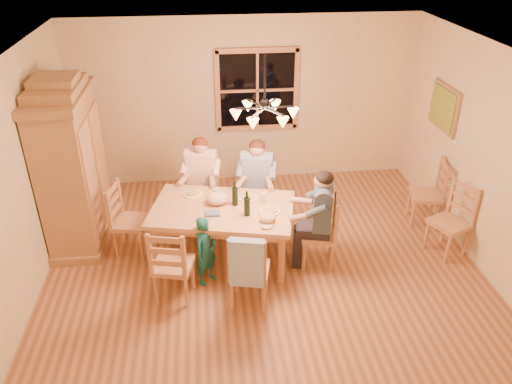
{
  "coord_description": "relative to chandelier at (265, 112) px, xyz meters",
  "views": [
    {
      "loc": [
        -0.68,
        -5.19,
        3.97
      ],
      "look_at": [
        -0.08,
        0.1,
        1.02
      ],
      "focal_mm": 35.0,
      "sensor_mm": 36.0,
      "label": 1
    }
  ],
  "objects": [
    {
      "name": "floor",
      "position": [
        0.0,
        0.0,
        -2.08
      ],
      "size": [
        5.5,
        5.5,
        0.0
      ],
      "primitive_type": "plane",
      "color": "brown",
      "rests_on": "ground"
    },
    {
      "name": "wall_back",
      "position": [
        0.0,
        2.5,
        -0.73
      ],
      "size": [
        5.5,
        0.02,
        2.7
      ],
      "primitive_type": "cube",
      "color": "beige",
      "rests_on": "floor"
    },
    {
      "name": "cap",
      "position": [
        0.02,
        -0.18,
        -1.26
      ],
      "size": [
        0.2,
        0.2,
        0.11
      ],
      "primitive_type": "ellipsoid",
      "color": "tan",
      "rests_on": "dining_table"
    },
    {
      "name": "adult_woman",
      "position": [
        -0.74,
        1.12,
        -1.24
      ],
      "size": [
        0.46,
        0.49,
        0.87
      ],
      "rotation": [
        0.0,
        0.0,
        2.92
      ],
      "color": "beige",
      "rests_on": "floor"
    },
    {
      "name": "chair_end_right",
      "position": [
        0.7,
        -0.06,
        -1.77
      ],
      "size": [
        0.51,
        0.52,
        0.99
      ],
      "rotation": [
        0.0,
        0.0,
        1.35
      ],
      "color": "tan",
      "rests_on": "floor"
    },
    {
      "name": "wine_bottle_a",
      "position": [
        -0.33,
        0.26,
        -1.15
      ],
      "size": [
        0.08,
        0.08,
        0.33
      ],
      "primitive_type": "cylinder",
      "color": "black",
      "rests_on": "dining_table"
    },
    {
      "name": "chair_spare_back",
      "position": [
        2.45,
        0.76,
        -1.77
      ],
      "size": [
        0.51,
        0.52,
        0.99
      ],
      "rotation": [
        0.0,
        0.0,
        1.35
      ],
      "color": "tan",
      "rests_on": "floor"
    },
    {
      "name": "window",
      "position": [
        0.2,
        2.47,
        -0.53
      ],
      "size": [
        1.3,
        0.06,
        1.3
      ],
      "color": "black",
      "rests_on": "wall_back"
    },
    {
      "name": "adult_plaid_man",
      "position": [
        0.02,
        0.95,
        -1.24
      ],
      "size": [
        0.46,
        0.49,
        0.87
      ],
      "rotation": [
        0.0,
        0.0,
        2.92
      ],
      "color": "#305684",
      "rests_on": "floor"
    },
    {
      "name": "plate_woman",
      "position": [
        -0.87,
        0.59,
        -1.31
      ],
      "size": [
        0.26,
        0.26,
        0.02
      ],
      "primitive_type": "cylinder",
      "color": "white",
      "rests_on": "dining_table"
    },
    {
      "name": "napkin",
      "position": [
        -0.63,
        0.06,
        -1.3
      ],
      "size": [
        0.21,
        0.18,
        0.03
      ],
      "primitive_type": "cube",
      "rotation": [
        0.0,
        0.0,
        -0.22
      ],
      "color": "#556B9C",
      "rests_on": "dining_table"
    },
    {
      "name": "wall_left",
      "position": [
        -2.75,
        0.0,
        -0.73
      ],
      "size": [
        0.02,
        5.0,
        2.7
      ],
      "primitive_type": "cube",
      "color": "beige",
      "rests_on": "floor"
    },
    {
      "name": "chair_far_left",
      "position": [
        -0.74,
        1.12,
        -1.77
      ],
      "size": [
        0.52,
        0.51,
        0.99
      ],
      "rotation": [
        0.0,
        0.0,
        2.92
      ],
      "color": "tan",
      "rests_on": "floor"
    },
    {
      "name": "chair_end_left",
      "position": [
        -1.69,
        0.48,
        -1.77
      ],
      "size": [
        0.51,
        0.52,
        0.99
      ],
      "rotation": [
        0.0,
        0.0,
        -1.79
      ],
      "color": "tan",
      "rests_on": "floor"
    },
    {
      "name": "cloth_bundle",
      "position": [
        -0.56,
        0.31,
        -1.24
      ],
      "size": [
        0.28,
        0.22,
        0.15
      ],
      "primitive_type": "ellipsoid",
      "color": "beige",
      "rests_on": "dining_table"
    },
    {
      "name": "painting",
      "position": [
        2.71,
        1.2,
        -0.48
      ],
      "size": [
        0.06,
        0.78,
        0.64
      ],
      "color": "olive",
      "rests_on": "wall_right"
    },
    {
      "name": "chair_near_right",
      "position": [
        -0.25,
        -0.7,
        -1.77
      ],
      "size": [
        0.52,
        0.51,
        0.99
      ],
      "rotation": [
        0.0,
        0.0,
        -0.22
      ],
      "color": "tan",
      "rests_on": "floor"
    },
    {
      "name": "plate_plaid",
      "position": [
        -0.16,
        0.41,
        -1.31
      ],
      "size": [
        0.26,
        0.26,
        0.02
      ],
      "primitive_type": "cylinder",
      "color": "white",
      "rests_on": "dining_table"
    },
    {
      "name": "chair_near_left",
      "position": [
        -1.11,
        -0.5,
        -1.77
      ],
      "size": [
        0.52,
        0.51,
        0.99
      ],
      "rotation": [
        0.0,
        0.0,
        -0.22
      ],
      "color": "tan",
      "rests_on": "floor"
    },
    {
      "name": "wine_glass_b",
      "position": [
        0.03,
        0.27,
        -1.25
      ],
      "size": [
        0.06,
        0.06,
        0.14
      ],
      "primitive_type": "cylinder",
      "color": "silver",
      "rests_on": "dining_table"
    },
    {
      "name": "wine_glass_a",
      "position": [
        -0.56,
        0.46,
        -1.25
      ],
      "size": [
        0.06,
        0.06,
        0.14
      ],
      "primitive_type": "cylinder",
      "color": "silver",
      "rests_on": "dining_table"
    },
    {
      "name": "towel",
      "position": [
        -0.29,
        -0.89,
        -1.38
      ],
      "size": [
        0.39,
        0.18,
        0.58
      ],
      "primitive_type": "cube",
      "rotation": [
        0.0,
        0.0,
        -0.22
      ],
      "color": "#97B7CD",
      "rests_on": "chair_near_right"
    },
    {
      "name": "dining_table",
      "position": [
        -0.5,
        0.21,
        -1.42
      ],
      "size": [
        1.96,
        1.45,
        0.76
      ],
      "rotation": [
        0.0,
        0.0,
        -0.22
      ],
      "color": "tan",
      "rests_on": "floor"
    },
    {
      "name": "plate_slate",
      "position": [
        0.08,
        0.04,
        -1.31
      ],
      "size": [
        0.26,
        0.26,
        0.02
      ],
      "primitive_type": "cylinder",
      "color": "white",
      "rests_on": "dining_table"
    },
    {
      "name": "wine_bottle_b",
      "position": [
        -0.21,
        -0.0,
        -1.15
      ],
      "size": [
        0.08,
        0.08,
        0.33
      ],
      "primitive_type": "cylinder",
      "color": "black",
      "rests_on": "dining_table"
    },
    {
      "name": "armoire",
      "position": [
        -2.42,
        0.9,
        -1.02
      ],
      "size": [
        0.66,
        1.4,
        2.3
      ],
      "color": "olive",
      "rests_on": "floor"
    },
    {
      "name": "chandelier",
      "position": [
        0.0,
        0.0,
        0.0
      ],
      "size": [
        0.77,
        0.68,
        0.71
      ],
      "color": "black",
      "rests_on": "ceiling"
    },
    {
      "name": "ceiling",
      "position": [
        0.0,
        0.0,
        0.62
      ],
      "size": [
        5.5,
        5.0,
        0.02
      ],
      "primitive_type": "cube",
      "color": "white",
      "rests_on": "wall_back"
    },
    {
      "name": "chair_spare_front",
      "position": [
        2.45,
        -0.01,
        -1.77
      ],
      "size": [
        0.56,
        0.57,
        0.99
      ],
      "rotation": [
        0.0,
        0.0,
        2.0
      ],
      "color": "tan",
      "rests_on": "floor"
    },
    {
      "name": "adult_slate_man",
      "position": [
        0.7,
        -0.06,
        -1.24
      ],
      "size": [
        0.49,
        0.46,
        0.87
      ],
      "rotation": [
        0.0,
        0.0,
        1.35
      ],
      "color": "#3E5364",
      "rests_on": "floor"
    },
    {
      "name": "wall_right",
      "position": [
        2.75,
        0.0,
        -0.73
      ],
      "size": [
        0.02,
        5.0,
        2.7
      ],
      "primitive_type": "cube",
      "color": "beige",
      "rests_on": "floor"
    },
    {
      "name": "child",
      "position": [
        -0.73,
        -0.27,
        -1.62
      ],
      "size": [
        0.39,
        0.39,
        0.91
      ],
      "primitive_type": "imported",
      "rotation": [
        0.0,
        0.0,
        0.81
      ],
      "color": "#166764",
      "rests_on": "floor"
    },
    {
      "name": "chair_far_right",
      "position": [
        0.02,
        0.95,
        -1.77
      ],
      "size": [
        0.52,
        0.51,
        0.99
      ],
      "rotation": [
        0.0,
        0.0,
        2.92
      ],
      "color": "tan",
      "rests_on": "floor"
    }
  ]
}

